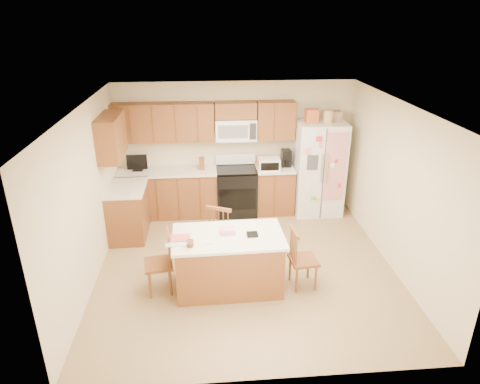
{
  "coord_description": "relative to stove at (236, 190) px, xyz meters",
  "views": [
    {
      "loc": [
        -0.57,
        -5.68,
        3.69
      ],
      "look_at": [
        -0.06,
        0.35,
        1.11
      ],
      "focal_mm": 32.0,
      "sensor_mm": 36.0,
      "label": 1
    }
  ],
  "objects": [
    {
      "name": "windsor_chair_right",
      "position": [
        0.74,
        -2.51,
        -0.04
      ],
      "size": [
        0.41,
        0.43,
        0.91
      ],
      "color": "brown",
      "rests_on": "ground"
    },
    {
      "name": "room_shell",
      "position": [
        0.0,
        -1.94,
        0.97
      ],
      "size": [
        4.6,
        4.6,
        2.52
      ],
      "color": "beige",
      "rests_on": "ground"
    },
    {
      "name": "refrigerator",
      "position": [
        1.57,
        -0.06,
        0.45
      ],
      "size": [
        0.9,
        0.79,
        2.04
      ],
      "color": "white",
      "rests_on": "ground"
    },
    {
      "name": "island",
      "position": [
        -0.3,
        -2.46,
        -0.05
      ],
      "size": [
        1.62,
        0.94,
        0.93
      ],
      "color": "brown",
      "rests_on": "ground"
    },
    {
      "name": "stove",
      "position": [
        0.0,
        0.0,
        0.0
      ],
      "size": [
        0.76,
        0.65,
        1.13
      ],
      "color": "black",
      "rests_on": "ground"
    },
    {
      "name": "ground",
      "position": [
        0.0,
        -1.94,
        -0.47
      ],
      "size": [
        4.5,
        4.5,
        0.0
      ],
      "primitive_type": "plane",
      "color": "olive",
      "rests_on": "ground"
    },
    {
      "name": "cabinetry",
      "position": [
        -0.98,
        -0.15,
        0.44
      ],
      "size": [
        3.36,
        1.56,
        2.15
      ],
      "color": "brown",
      "rests_on": "ground"
    },
    {
      "name": "windsor_chair_back",
      "position": [
        -0.35,
        -1.72,
        -0.01
      ],
      "size": [
        0.56,
        0.55,
        0.99
      ],
      "color": "brown",
      "rests_on": "ground"
    },
    {
      "name": "windsor_chair_left",
      "position": [
        -1.25,
        -2.46,
        -0.03
      ],
      "size": [
        0.44,
        0.45,
        0.93
      ],
      "color": "brown",
      "rests_on": "ground"
    }
  ]
}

